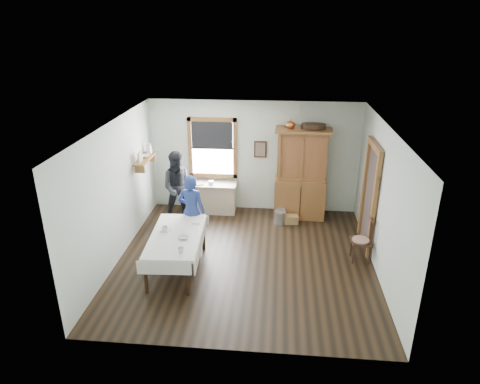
# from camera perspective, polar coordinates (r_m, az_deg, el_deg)

# --- Properties ---
(room) EXTENTS (5.01, 5.01, 2.70)m
(room) POSITION_cam_1_polar(r_m,az_deg,el_deg) (7.98, 0.75, -0.71)
(room) COLOR black
(room) RESTS_ON ground
(window) EXTENTS (1.18, 0.07, 1.48)m
(window) POSITION_cam_1_polar(r_m,az_deg,el_deg) (10.31, -3.70, 6.31)
(window) COLOR white
(window) RESTS_ON room
(doorway) EXTENTS (0.09, 1.14, 2.22)m
(doorway) POSITION_cam_1_polar(r_m,az_deg,el_deg) (9.01, 16.96, -0.24)
(doorway) COLOR #3F332D
(doorway) RESTS_ON room
(wall_shelf) EXTENTS (0.24, 1.00, 0.44)m
(wall_shelf) POSITION_cam_1_polar(r_m,az_deg,el_deg) (9.78, -12.52, 4.54)
(wall_shelf) COLOR brown
(wall_shelf) RESTS_ON room
(framed_picture) EXTENTS (0.30, 0.04, 0.40)m
(framed_picture) POSITION_cam_1_polar(r_m,az_deg,el_deg) (10.22, 2.72, 5.69)
(framed_picture) COLOR #321F11
(framed_picture) RESTS_ON room
(rug_beater) EXTENTS (0.01, 0.27, 0.27)m
(rug_beater) POSITION_cam_1_polar(r_m,az_deg,el_deg) (8.31, 18.03, 1.86)
(rug_beater) COLOR black
(rug_beater) RESTS_ON room
(work_counter) EXTENTS (1.29, 0.49, 0.74)m
(work_counter) POSITION_cam_1_polar(r_m,az_deg,el_deg) (10.49, -4.01, -0.73)
(work_counter) COLOR tan
(work_counter) RESTS_ON room
(china_hutch) EXTENTS (1.29, 0.66, 2.15)m
(china_hutch) POSITION_cam_1_polar(r_m,az_deg,el_deg) (10.07, 8.15, 2.39)
(china_hutch) COLOR brown
(china_hutch) RESTS_ON room
(dining_table) EXTENTS (1.07, 1.88, 0.73)m
(dining_table) POSITION_cam_1_polar(r_m,az_deg,el_deg) (8.22, -8.40, -7.91)
(dining_table) COLOR silver
(dining_table) RESTS_ON room
(spindle_chair) EXTENTS (0.43, 0.43, 0.91)m
(spindle_chair) POSITION_cam_1_polar(r_m,az_deg,el_deg) (8.70, 15.88, -6.11)
(spindle_chair) COLOR #321F11
(spindle_chair) RESTS_ON room
(pail) EXTENTS (0.28, 0.28, 0.29)m
(pail) POSITION_cam_1_polar(r_m,az_deg,el_deg) (10.01, 5.38, -3.38)
(pail) COLOR #9A9CA2
(pail) RESTS_ON room
(wicker_basket) EXTENTS (0.34, 0.26, 0.19)m
(wicker_basket) POSITION_cam_1_polar(r_m,az_deg,el_deg) (10.06, 6.82, -3.63)
(wicker_basket) COLOR #A17149
(wicker_basket) RESTS_ON room
(woman_blue) EXTENTS (0.58, 0.42, 1.46)m
(woman_blue) POSITION_cam_1_polar(r_m,az_deg,el_deg) (8.83, -6.47, -2.91)
(woman_blue) COLOR navy
(woman_blue) RESTS_ON room
(figure_dark) EXTENTS (0.87, 0.74, 1.57)m
(figure_dark) POSITION_cam_1_polar(r_m,az_deg,el_deg) (9.94, -8.09, 0.31)
(figure_dark) COLOR black
(figure_dark) RESTS_ON room
(table_cup_a) EXTENTS (0.13, 0.13, 0.09)m
(table_cup_a) POSITION_cam_1_polar(r_m,az_deg,el_deg) (8.19, -9.99, -4.85)
(table_cup_a) COLOR silver
(table_cup_a) RESTS_ON dining_table
(table_cup_b) EXTENTS (0.12, 0.12, 0.10)m
(table_cup_b) POSITION_cam_1_polar(r_m,az_deg,el_deg) (7.44, -7.91, -7.68)
(table_cup_b) COLOR silver
(table_cup_b) RESTS_ON dining_table
(table_bowl) EXTENTS (0.24, 0.24, 0.05)m
(table_bowl) POSITION_cam_1_polar(r_m,az_deg,el_deg) (7.88, -7.55, -6.02)
(table_bowl) COLOR silver
(table_bowl) RESTS_ON dining_table
(counter_book) EXTENTS (0.23, 0.26, 0.02)m
(counter_book) POSITION_cam_1_polar(r_m,az_deg,el_deg) (10.34, -5.96, 1.11)
(counter_book) COLOR brown
(counter_book) RESTS_ON work_counter
(counter_bowl) EXTENTS (0.20, 0.20, 0.06)m
(counter_bowl) POSITION_cam_1_polar(r_m,az_deg,el_deg) (10.44, -6.25, 1.42)
(counter_bowl) COLOR silver
(counter_bowl) RESTS_ON work_counter
(shelf_bowl) EXTENTS (0.22, 0.22, 0.05)m
(shelf_bowl) POSITION_cam_1_polar(r_m,az_deg,el_deg) (9.78, -12.51, 4.70)
(shelf_bowl) COLOR silver
(shelf_bowl) RESTS_ON wall_shelf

